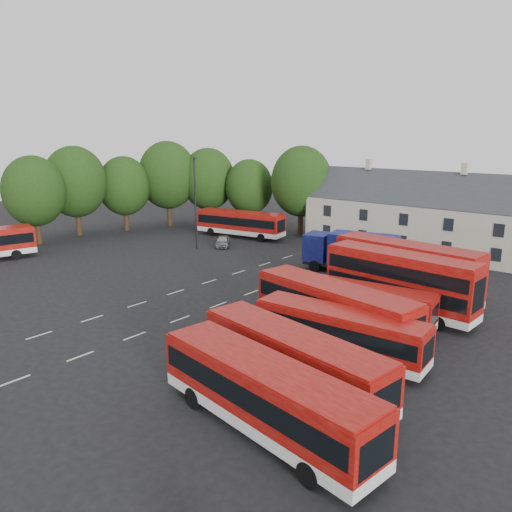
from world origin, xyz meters
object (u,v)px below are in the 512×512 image
at_px(silver_car, 223,241).
at_px(box_truck, 352,251).
at_px(bus_row_a, 265,391).
at_px(lamppost, 195,201).
at_px(bus_dd_south, 400,279).

bearing_deg(silver_car, box_truck, -40.91).
height_order(bus_row_a, lamppost, lamppost).
bearing_deg(bus_row_a, box_truck, 119.68).
distance_m(bus_row_a, lamppost, 37.02).
distance_m(bus_dd_south, lamppost, 27.46).
bearing_deg(bus_dd_south, box_truck, 141.19).
bearing_deg(lamppost, bus_dd_south, -10.40).
xyz_separation_m(silver_car, lamppost, (-1.25, -3.05, 4.95)).
relative_size(box_truck, silver_car, 2.39).
xyz_separation_m(box_truck, lamppost, (-18.56, -2.69, 3.44)).
distance_m(box_truck, silver_car, 17.39).
bearing_deg(lamppost, silver_car, 67.75).
xyz_separation_m(bus_row_a, lamppost, (-28.68, 23.13, 3.59)).
height_order(bus_dd_south, silver_car, bus_dd_south).
relative_size(bus_dd_south, silver_car, 2.99).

